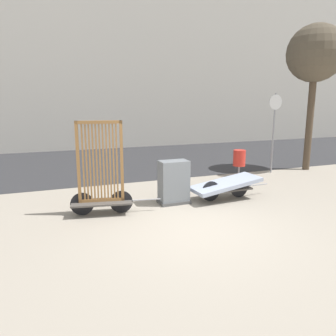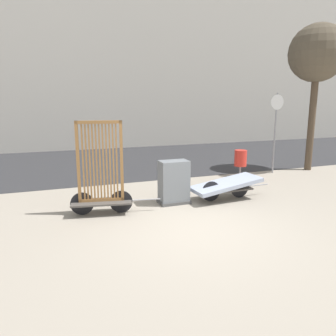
{
  "view_description": "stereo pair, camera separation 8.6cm",
  "coord_description": "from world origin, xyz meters",
  "px_view_note": "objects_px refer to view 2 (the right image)",
  "views": [
    {
      "loc": [
        -2.84,
        -5.78,
        2.62
      ],
      "look_at": [
        0.0,
        1.65,
        0.99
      ],
      "focal_mm": 35.0,
      "sensor_mm": 36.0,
      "label": 1
    },
    {
      "loc": [
        -2.76,
        -5.81,
        2.62
      ],
      "look_at": [
        0.0,
        1.65,
        0.99
      ],
      "focal_mm": 35.0,
      "sensor_mm": 36.0,
      "label": 2
    }
  ],
  "objects_px": {
    "bike_cart_with_bedframe": "(101,180)",
    "street_tree": "(317,55)",
    "trash_bin": "(241,158)",
    "bike_cart_with_mattress": "(226,185)",
    "sign_post": "(276,123)",
    "utility_cabinet": "(174,184)"
  },
  "relations": [
    {
      "from": "utility_cabinet",
      "to": "street_tree",
      "type": "height_order",
      "value": "street_tree"
    },
    {
      "from": "trash_bin",
      "to": "bike_cart_with_mattress",
      "type": "bearing_deg",
      "value": -129.67
    },
    {
      "from": "bike_cart_with_bedframe",
      "to": "bike_cart_with_mattress",
      "type": "distance_m",
      "value": 3.35
    },
    {
      "from": "utility_cabinet",
      "to": "sign_post",
      "type": "bearing_deg",
      "value": 24.06
    },
    {
      "from": "bike_cart_with_mattress",
      "to": "street_tree",
      "type": "height_order",
      "value": "street_tree"
    },
    {
      "from": "street_tree",
      "to": "utility_cabinet",
      "type": "bearing_deg",
      "value": -161.6
    },
    {
      "from": "bike_cart_with_bedframe",
      "to": "utility_cabinet",
      "type": "height_order",
      "value": "bike_cart_with_bedframe"
    },
    {
      "from": "bike_cart_with_bedframe",
      "to": "sign_post",
      "type": "relative_size",
      "value": 0.76
    },
    {
      "from": "sign_post",
      "to": "street_tree",
      "type": "distance_m",
      "value": 2.92
    },
    {
      "from": "bike_cart_with_bedframe",
      "to": "trash_bin",
      "type": "xyz_separation_m",
      "value": [
        5.25,
        2.32,
        -0.18
      ]
    },
    {
      "from": "trash_bin",
      "to": "sign_post",
      "type": "height_order",
      "value": "sign_post"
    },
    {
      "from": "bike_cart_with_mattress",
      "to": "sign_post",
      "type": "relative_size",
      "value": 0.81
    },
    {
      "from": "street_tree",
      "to": "bike_cart_with_bedframe",
      "type": "bearing_deg",
      "value": -164.36
    },
    {
      "from": "utility_cabinet",
      "to": "street_tree",
      "type": "distance_m",
      "value": 7.72
    },
    {
      "from": "bike_cart_with_mattress",
      "to": "trash_bin",
      "type": "distance_m",
      "value": 3.03
    },
    {
      "from": "trash_bin",
      "to": "sign_post",
      "type": "relative_size",
      "value": 0.32
    },
    {
      "from": "trash_bin",
      "to": "street_tree",
      "type": "distance_m",
      "value": 4.74
    },
    {
      "from": "bike_cart_with_bedframe",
      "to": "trash_bin",
      "type": "height_order",
      "value": "bike_cart_with_bedframe"
    },
    {
      "from": "bike_cart_with_mattress",
      "to": "utility_cabinet",
      "type": "distance_m",
      "value": 1.45
    },
    {
      "from": "bike_cart_with_bedframe",
      "to": "street_tree",
      "type": "bearing_deg",
      "value": 26.0
    },
    {
      "from": "bike_cart_with_bedframe",
      "to": "street_tree",
      "type": "relative_size",
      "value": 0.41
    },
    {
      "from": "sign_post",
      "to": "bike_cart_with_bedframe",
      "type": "bearing_deg",
      "value": -160.79
    }
  ]
}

